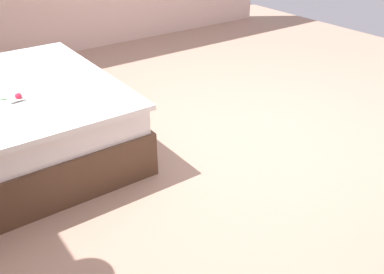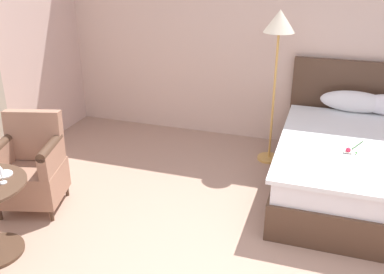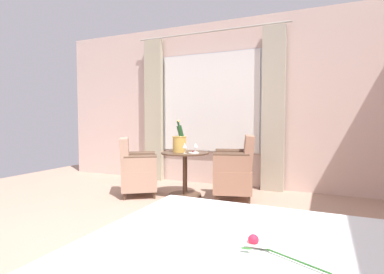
% 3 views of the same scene
% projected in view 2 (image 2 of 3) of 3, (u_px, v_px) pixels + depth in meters
% --- Properties ---
extents(wall_headboard_side, '(6.51, 0.12, 2.87)m').
position_uv_depth(wall_headboard_side, '(309.00, 33.00, 5.18)').
color(wall_headboard_side, beige).
rests_on(wall_headboard_side, ground).
extents(bed, '(1.91, 2.21, 1.16)m').
position_uv_depth(bed, '(372.00, 165.00, 4.38)').
color(bed, '#4C3526').
rests_on(bed, ground).
extents(floor_lamp_brass, '(0.34, 0.34, 1.78)m').
position_uv_depth(floor_lamp_brass, '(279.00, 35.00, 4.65)').
color(floor_lamp_brass, gold).
rests_on(floor_lamp_brass, ground).
extents(wine_glass_near_bucket, '(0.06, 0.06, 0.16)m').
position_uv_depth(wine_glass_near_bucket, '(1.00, 170.00, 3.32)').
color(wine_glass_near_bucket, white).
rests_on(wine_glass_near_bucket, side_table_round).
extents(snack_plate, '(0.15, 0.15, 0.04)m').
position_uv_depth(snack_plate, '(2.00, 174.00, 3.48)').
color(snack_plate, white).
rests_on(snack_plate, side_table_round).
extents(armchair_by_window, '(0.70, 0.70, 0.94)m').
position_uv_depth(armchair_by_window, '(31.00, 168.00, 4.14)').
color(armchair_by_window, '#4C3526').
rests_on(armchair_by_window, ground).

